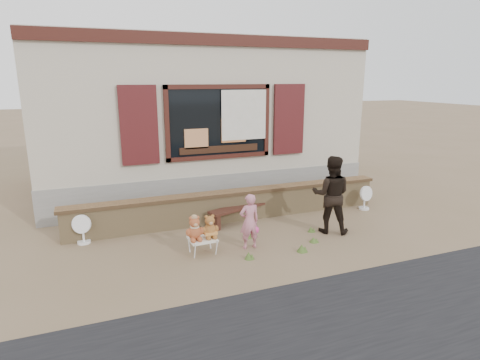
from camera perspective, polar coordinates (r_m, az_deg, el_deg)
name	(u,v)px	position (r m, az deg, el deg)	size (l,w,h in m)	color
ground	(251,236)	(8.02, 1.55, -7.94)	(80.00, 80.00, 0.00)	brown
shopfront	(191,115)	(11.74, -6.92, 9.12)	(8.04, 5.13, 4.00)	#BBB097
brick_wall	(233,205)	(8.78, -0.94, -3.57)	(7.10, 0.36, 0.67)	tan
bench	(239,211)	(8.64, -0.17, -4.39)	(1.45, 0.72, 0.37)	#341912
folding_chair	(202,240)	(7.20, -5.36, -8.43)	(0.48, 0.43, 0.29)	white
teddy_bear_left	(194,228)	(7.07, -6.49, -6.74)	(0.32, 0.28, 0.44)	brown
teddy_bear_right	(210,226)	(7.15, -4.33, -6.50)	(0.31, 0.27, 0.42)	brown
child	(249,221)	(7.29, 1.34, -5.89)	(0.38, 0.25, 1.03)	#D07C90
adult	(331,195)	(8.18, 12.82, -2.04)	(0.76, 0.59, 1.57)	black
fan_left	(83,229)	(8.13, -21.46, -6.48)	(0.37, 0.24, 0.57)	white
fan_right	(365,198)	(9.94, 17.31, -2.40)	(0.37, 0.24, 0.58)	white
grass_tufts	(271,242)	(7.61, 4.47, -8.73)	(2.22, 1.24, 0.14)	#456026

